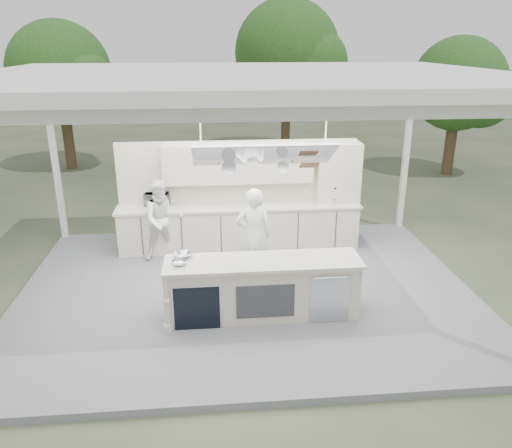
{
  "coord_description": "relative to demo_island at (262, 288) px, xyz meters",
  "views": [
    {
      "loc": [
        -0.58,
        -7.98,
        4.31
      ],
      "look_at": [
        0.21,
        0.4,
        1.2
      ],
      "focal_mm": 35.0,
      "sensor_mm": 36.0,
      "label": 1
    }
  ],
  "objects": [
    {
      "name": "ground",
      "position": [
        -0.18,
        0.91,
        -0.6
      ],
      "size": [
        90.0,
        90.0,
        0.0
      ],
      "primitive_type": "plane",
      "color": "#535A3E",
      "rests_on": "ground"
    },
    {
      "name": "bowl_large",
      "position": [
        -1.23,
        0.26,
        0.51
      ],
      "size": [
        0.35,
        0.35,
        0.07
      ],
      "primitive_type": "imported",
      "rotation": [
        0.0,
        0.0,
        0.31
      ],
      "color": "#B5B8BC",
      "rests_on": "demo_island"
    },
    {
      "name": "tent",
      "position": [
        -0.18,
        0.9,
        3.11
      ],
      "size": [
        8.2,
        6.2,
        3.86
      ],
      "color": "white",
      "rests_on": "ground"
    },
    {
      "name": "bowl_small",
      "position": [
        -1.28,
        -0.03,
        0.51
      ],
      "size": [
        0.26,
        0.26,
        0.07
      ],
      "primitive_type": "imported",
      "rotation": [
        0.0,
        0.0,
        0.2
      ],
      "color": "silver",
      "rests_on": "demo_island"
    },
    {
      "name": "back_counter",
      "position": [
        -0.18,
        2.81,
        0.0
      ],
      "size": [
        5.08,
        0.72,
        0.95
      ],
      "color": "beige",
      "rests_on": "stage_deck"
    },
    {
      "name": "sous_chef",
      "position": [
        -1.73,
        2.4,
        0.35
      ],
      "size": [
        0.93,
        0.8,
        1.65
      ],
      "primitive_type": "imported",
      "rotation": [
        0.0,
        0.0,
        0.25
      ],
      "color": "white",
      "rests_on": "stage_deck"
    },
    {
      "name": "head_chef",
      "position": [
        -0.02,
        1.22,
        0.41
      ],
      "size": [
        0.65,
        0.44,
        1.78
      ],
      "primitive_type": "imported",
      "rotation": [
        0.0,
        0.0,
        3.16
      ],
      "color": "white",
      "rests_on": "stage_deck"
    },
    {
      "name": "tree_cluster",
      "position": [
        -0.34,
        10.68,
        2.69
      ],
      "size": [
        19.55,
        9.4,
        5.85
      ],
      "color": "#473723",
      "rests_on": "ground"
    },
    {
      "name": "toaster_oven",
      "position": [
        -1.88,
        2.99,
        0.61
      ],
      "size": [
        0.54,
        0.42,
        0.27
      ],
      "primitive_type": "imported",
      "rotation": [
        0.0,
        0.0,
        -0.21
      ],
      "color": "silver",
      "rests_on": "back_counter"
    },
    {
      "name": "back_wall_unit",
      "position": [
        0.27,
        3.03,
        0.98
      ],
      "size": [
        5.05,
        0.48,
        2.25
      ],
      "color": "beige",
      "rests_on": "stage_deck"
    },
    {
      "name": "stage_deck",
      "position": [
        -0.18,
        0.91,
        -0.54
      ],
      "size": [
        8.0,
        6.0,
        0.12
      ],
      "primitive_type": "cube",
      "color": "slate",
      "rests_on": "ground"
    },
    {
      "name": "demo_island",
      "position": [
        0.0,
        0.0,
        0.0
      ],
      "size": [
        3.1,
        0.79,
        0.95
      ],
      "color": "beige",
      "rests_on": "stage_deck"
    }
  ]
}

